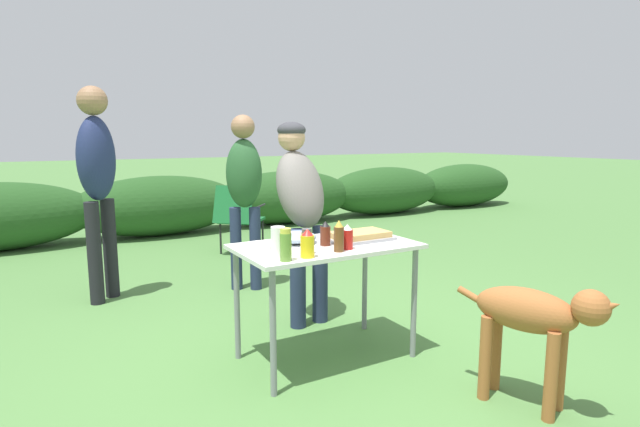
% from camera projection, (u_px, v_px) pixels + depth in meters
% --- Properties ---
extents(ground_plane, '(60.00, 60.00, 0.00)m').
position_uv_depth(ground_plane, '(326.00, 357.00, 3.20)').
color(ground_plane, '#4C7A3D').
extents(shrub_hedge, '(14.40, 0.90, 0.85)m').
position_uv_depth(shrub_hedge, '(160.00, 206.00, 7.09)').
color(shrub_hedge, '#234C1E').
rests_on(shrub_hedge, ground).
extents(folding_table, '(1.10, 0.64, 0.74)m').
position_uv_depth(folding_table, '(326.00, 256.00, 3.10)').
color(folding_table, silver).
rests_on(folding_table, ground).
extents(food_tray, '(0.42, 0.25, 0.06)m').
position_uv_depth(food_tray, '(359.00, 236.00, 3.20)').
color(food_tray, '#9E9EA3').
rests_on(food_tray, folding_table).
extents(plate_stack, '(0.20, 0.20, 0.02)m').
position_uv_depth(plate_stack, '(262.00, 245.00, 3.00)').
color(plate_stack, white).
rests_on(plate_stack, folding_table).
extents(mixing_bowl, '(0.25, 0.25, 0.07)m').
position_uv_depth(mixing_bowl, '(297.00, 237.00, 3.12)').
color(mixing_bowl, '#99B2CC').
rests_on(mixing_bowl, folding_table).
extents(paper_cup_stack, '(0.08, 0.08, 0.17)m').
position_uv_depth(paper_cup_stack, '(278.00, 242.00, 2.76)').
color(paper_cup_stack, white).
rests_on(paper_cup_stack, folding_table).
extents(beer_bottle, '(0.06, 0.06, 0.19)m').
position_uv_depth(beer_bottle, '(339.00, 237.00, 2.88)').
color(beer_bottle, brown).
rests_on(beer_bottle, folding_table).
extents(spice_jar, '(0.06, 0.06, 0.15)m').
position_uv_depth(spice_jar, '(307.00, 242.00, 2.82)').
color(spice_jar, '#B2893D').
rests_on(spice_jar, folding_table).
extents(relish_jar, '(0.06, 0.06, 0.18)m').
position_uv_depth(relish_jar, '(286.00, 245.00, 2.66)').
color(relish_jar, olive).
rests_on(relish_jar, folding_table).
extents(bbq_sauce_bottle, '(0.06, 0.06, 0.15)m').
position_uv_depth(bbq_sauce_bottle, '(325.00, 234.00, 3.04)').
color(bbq_sauce_bottle, '#562314').
rests_on(bbq_sauce_bottle, folding_table).
extents(mustard_bottle, '(0.08, 0.08, 0.16)m').
position_uv_depth(mustard_bottle, '(307.00, 244.00, 2.74)').
color(mustard_bottle, yellow).
rests_on(mustard_bottle, folding_table).
extents(ketchup_bottle, '(0.07, 0.07, 0.15)m').
position_uv_depth(ketchup_bottle, '(347.00, 237.00, 2.95)').
color(ketchup_bottle, red).
rests_on(ketchup_bottle, folding_table).
extents(standing_person_with_beanie, '(0.42, 0.51, 1.51)m').
position_uv_depth(standing_person_with_beanie, '(301.00, 200.00, 3.71)').
color(standing_person_with_beanie, '#232D4C').
rests_on(standing_person_with_beanie, ground).
extents(standing_person_in_dark_puffer, '(0.40, 0.36, 1.59)m').
position_uv_depth(standing_person_in_dark_puffer, '(244.00, 185.00, 4.48)').
color(standing_person_in_dark_puffer, '#232D4C').
rests_on(standing_person_in_dark_puffer, ground).
extents(standing_person_in_navy_coat, '(0.44, 0.44, 1.81)m').
position_uv_depth(standing_person_in_navy_coat, '(97.00, 172.00, 4.15)').
color(standing_person_in_navy_coat, black).
rests_on(standing_person_in_navy_coat, ground).
extents(dog, '(0.38, 0.78, 0.69)m').
position_uv_depth(dog, '(534.00, 319.00, 2.54)').
color(dog, '#9E5B2D').
rests_on(dog, ground).
extents(camp_chair_green_behind_table, '(0.74, 0.75, 0.83)m').
position_uv_depth(camp_chair_green_behind_table, '(238.00, 215.00, 5.98)').
color(camp_chair_green_behind_table, '#19602D').
rests_on(camp_chair_green_behind_table, ground).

